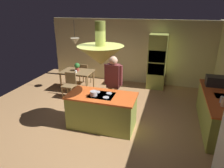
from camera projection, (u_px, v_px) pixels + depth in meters
name	position (u px, v px, depth m)	size (l,w,h in m)	color
ground	(104.00, 122.00, 5.66)	(8.16, 8.16, 0.00)	#AD7F51
wall_back	(131.00, 52.00, 8.28)	(6.80, 0.10, 2.55)	beige
kitchen_island	(102.00, 111.00, 5.31)	(1.76, 0.89, 0.93)	#939E42
counter_run_right	(215.00, 111.00, 5.27)	(0.73, 2.42, 0.91)	#939E42
oven_tower	(157.00, 62.00, 7.72)	(0.66, 0.62, 2.06)	#939E42
dining_table	(77.00, 74.00, 7.57)	(1.14, 0.81, 0.76)	olive
person_at_island	(113.00, 82.00, 5.73)	(0.53, 0.23, 1.76)	tan
range_hood	(101.00, 54.00, 4.77)	(1.10, 1.10, 1.00)	#939E42
pendant_light_over_table	(75.00, 41.00, 7.14)	(0.32, 0.32, 0.82)	beige
chair_facing_island	(70.00, 83.00, 7.07)	(0.40, 0.40, 0.87)	olive
chair_by_back_wall	(84.00, 73.00, 8.19)	(0.40, 0.40, 0.87)	olive
potted_plant_on_table	(77.00, 66.00, 7.52)	(0.20, 0.20, 0.30)	#99382D
cup_on_table	(76.00, 72.00, 7.32)	(0.07, 0.07, 0.09)	white
canister_flour	(224.00, 103.00, 4.55)	(0.13, 0.13, 0.18)	#E0B78C
canister_sugar	(222.00, 100.00, 4.72)	(0.11, 0.11, 0.15)	silver
microwave_on_counter	(215.00, 81.00, 5.70)	(0.46, 0.36, 0.28)	#232326
cooking_pot_on_cooktop	(94.00, 93.00, 5.05)	(0.18, 0.18, 0.12)	#B2B2B7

